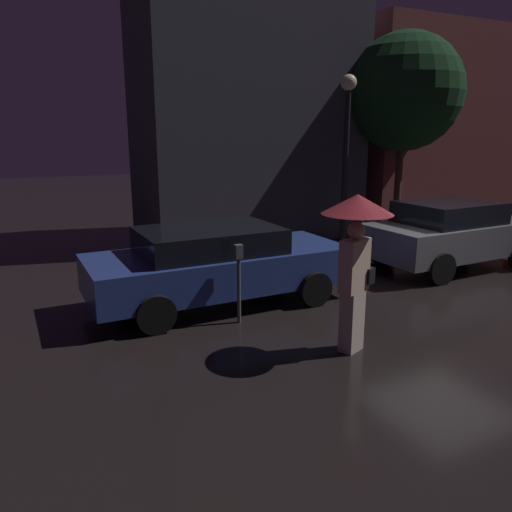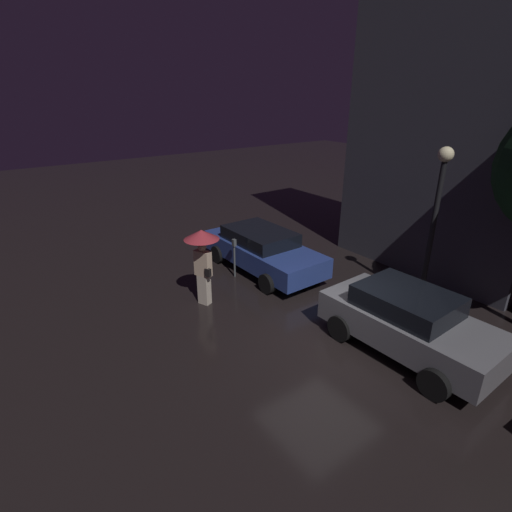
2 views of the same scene
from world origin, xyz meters
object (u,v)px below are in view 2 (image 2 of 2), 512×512
parking_meter (234,254)px  street_lamp_near (437,203)px  parked_car_grey (409,321)px  parked_car_blue (262,249)px  pedestrian_with_umbrella (202,250)px

parking_meter → street_lamp_near: street_lamp_near is taller
parked_car_grey → parking_meter: 5.72m
parked_car_grey → street_lamp_near: 3.42m
parked_car_blue → parking_meter: (-0.06, -1.06, 0.06)m
parked_car_blue → pedestrian_with_umbrella: (0.91, -2.69, 0.89)m
parked_car_grey → street_lamp_near: bearing=114.2°
parked_car_grey → pedestrian_with_umbrella: (-4.66, -2.63, 0.84)m
parked_car_grey → street_lamp_near: (-1.18, 2.43, 2.10)m
parked_car_blue → pedestrian_with_umbrella: 2.98m
parked_car_grey → parking_meter: bearing=-171.7°
pedestrian_with_umbrella → street_lamp_near: bearing=-146.3°
pedestrian_with_umbrella → parking_meter: (-0.97, 1.64, -0.83)m
pedestrian_with_umbrella → parking_meter: bearing=-81.2°
parked_car_blue → parking_meter: 1.06m
parked_car_grey → street_lamp_near: size_ratio=0.93×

